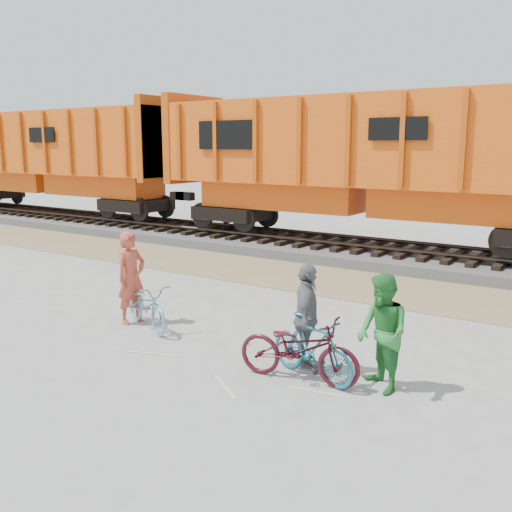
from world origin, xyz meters
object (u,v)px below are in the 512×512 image
Objects in this scene: bicycle_blue at (147,305)px; person_woman at (306,318)px; bicycle_teal at (312,348)px; hopper_car_left at (54,155)px; hopper_car_center at (370,159)px; person_solo at (131,278)px; bicycle_maroon at (299,349)px; person_man at (382,333)px.

person_woman reaches higher than bicycle_blue.
person_woman is (3.51, -0.15, 0.40)m from bicycle_blue.
hopper_car_left is at bearing 78.51° from bicycle_teal.
bicycle_teal reaches higher than bicycle_blue.
hopper_car_center is at bearing 34.10° from bicycle_teal.
bicycle_maroon is at bearing -94.85° from person_solo.
bicycle_teal is 0.95× the size of person_woman.
person_man is (1.00, 0.20, 0.36)m from bicycle_teal.
hopper_car_center is 10.19m from bicycle_maroon.
bicycle_teal is at bearing -162.26° from person_woman.
person_solo is at bearing 59.81° from person_woman.
person_solo is at bearing -32.26° from hopper_car_left.
hopper_car_center is 9.24m from bicycle_blue.
hopper_car_left is at bearing 180.00° from hopper_car_center.
bicycle_blue is 3.74m from bicycle_teal.
bicycle_teal is (18.10, -9.23, -2.53)m from hopper_car_left.
person_woman is at bearing -89.43° from person_solo.
person_man reaches higher than bicycle_blue.
hopper_car_left reaches higher than bicycle_maroon.
bicycle_teal is 0.47m from person_woman.
person_woman is at bearing -141.20° from person_man.
bicycle_blue is at bearing 60.92° from person_woman.
bicycle_blue is 0.90× the size of bicycle_maroon.
person_solo is 4.02m from person_woman.
person_man reaches higher than bicycle_teal.
bicycle_maroon is at bearing -27.62° from hopper_car_left.
bicycle_maroon is 0.54m from person_woman.
bicycle_blue is 0.94× the size of person_solo.
hopper_car_left reaches higher than bicycle_blue.
person_man is (5.23, -0.27, -0.06)m from person_solo.
hopper_car_center is (15.00, 0.00, 0.00)m from hopper_car_left.
person_man is 1.00× the size of person_woman.
bicycle_maroon is at bearing -121.46° from person_man.
person_woman is (-0.22, 0.22, 0.36)m from bicycle_teal.
bicycle_maroon is at bearing 167.43° from person_woman.
person_man is at bearing -69.15° from bicycle_blue.
bicycle_blue is 1.05× the size of bicycle_teal.
person_solo is at bearing -143.18° from person_man.
person_woman is at bearing 6.01° from bicycle_maroon.
hopper_car_center is at bearing 18.90° from bicycle_blue.
hopper_car_left is 8.35× the size of bicycle_blue.
bicycle_maroon reaches higher than bicycle_teal.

